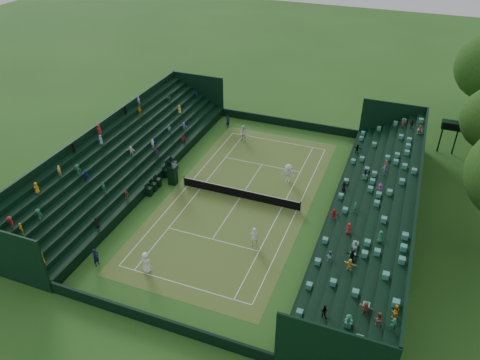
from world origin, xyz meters
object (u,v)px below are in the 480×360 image
at_px(umpire_chair, 172,172).
at_px(player_far_east, 288,173).
at_px(tennis_net, 240,193).
at_px(player_near_east, 254,237).
at_px(player_far_west, 244,133).
at_px(player_near_west, 146,262).

bearing_deg(umpire_chair, player_far_east, 22.73).
height_order(tennis_net, player_near_east, player_near_east).
bearing_deg(player_far_west, player_near_east, -62.27).
height_order(umpire_chair, player_near_east, umpire_chair).
distance_m(player_near_east, player_far_east, 10.13).
relative_size(tennis_net, player_far_east, 5.92).
bearing_deg(player_near_west, player_far_west, -76.16).
xyz_separation_m(player_near_west, player_far_east, (6.54, 15.89, 0.07)).
bearing_deg(umpire_chair, player_near_east, -28.79).
bearing_deg(player_near_west, umpire_chair, -58.85).
bearing_deg(player_near_east, player_near_west, 18.22).
bearing_deg(player_far_west, player_near_west, -84.36).
xyz_separation_m(tennis_net, player_near_west, (-3.14, -11.61, 0.39)).
xyz_separation_m(umpire_chair, player_near_west, (3.88, -11.52, -0.39)).
xyz_separation_m(tennis_net, umpire_chair, (-7.01, -0.08, 0.79)).
xyz_separation_m(tennis_net, player_far_west, (-3.63, 10.60, 0.43)).
height_order(tennis_net, player_far_east, player_far_east).
height_order(umpire_chair, player_far_east, umpire_chair).
xyz_separation_m(player_near_west, player_far_west, (-0.50, 22.21, 0.03)).
distance_m(umpire_chair, player_far_east, 11.30).
distance_m(tennis_net, umpire_chair, 7.06).
distance_m(umpire_chair, player_near_east, 11.97).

